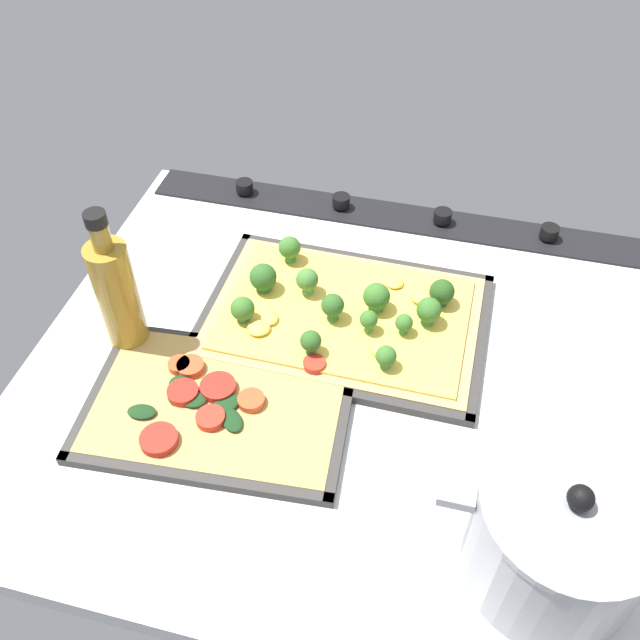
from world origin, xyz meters
The scene contains 8 objects.
ground_plane centered at (0.00, 0.00, -1.50)cm, with size 81.48×72.06×3.00cm, color silver.
stove_control_panel centered at (0.00, -32.53, 0.55)cm, with size 78.23×7.00×2.60cm.
baking_tray_front centered at (2.11, -7.95, 0.36)cm, with size 38.28×26.84×1.30cm.
broccoli_pizza centered at (2.25, -8.10, 1.94)cm, with size 35.85×24.41×5.59cm.
baking_tray_back centered at (13.75, 9.98, 0.38)cm, with size 33.24×24.01×1.30cm.
veggie_pizza_back centered at (14.10, 10.01, 1.14)cm, with size 30.67×21.44×1.90cm.
cooking_pot centered at (-25.11, 21.08, 6.63)cm, with size 23.96×17.09×15.53cm.
oil_bottle centered at (28.77, 2.47, 8.83)cm, with size 5.19×5.19×21.37cm.
Camera 1 is at (-10.45, 56.00, 68.28)cm, focal length 38.77 mm.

